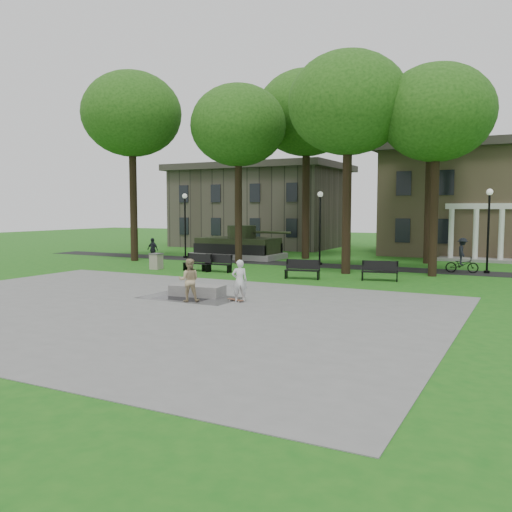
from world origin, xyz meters
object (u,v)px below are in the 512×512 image
(friend_watching, at_px, (189,280))
(trash_bin, at_px, (156,261))
(park_bench_0, at_px, (198,262))
(skateboarder, at_px, (240,281))
(concrete_block, at_px, (197,291))
(cyclist, at_px, (462,258))

(friend_watching, relative_size, trash_bin, 1.75)
(park_bench_0, relative_size, trash_bin, 1.91)
(park_bench_0, bearing_deg, skateboarder, -41.91)
(skateboarder, height_order, friend_watching, friend_watching)
(concrete_block, height_order, trash_bin, trash_bin)
(cyclist, bearing_deg, park_bench_0, 102.28)
(skateboarder, distance_m, park_bench_0, 10.97)
(skateboarder, bearing_deg, cyclist, -152.09)
(skateboarder, bearing_deg, concrete_block, -48.78)
(concrete_block, xyz_separation_m, friend_watching, (0.47, -1.28, 0.61))
(concrete_block, height_order, friend_watching, friend_watching)
(concrete_block, relative_size, park_bench_0, 1.20)
(concrete_block, bearing_deg, skateboarder, -11.05)
(skateboarder, height_order, park_bench_0, skateboarder)
(concrete_block, xyz_separation_m, trash_bin, (-7.83, 7.35, 0.24))
(concrete_block, distance_m, trash_bin, 10.74)
(concrete_block, height_order, skateboarder, skateboarder)
(skateboarder, distance_m, cyclist, 15.66)
(concrete_block, relative_size, trash_bin, 2.29)
(concrete_block, bearing_deg, trash_bin, 136.80)
(park_bench_0, bearing_deg, concrete_block, -50.48)
(cyclist, distance_m, trash_bin, 17.76)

